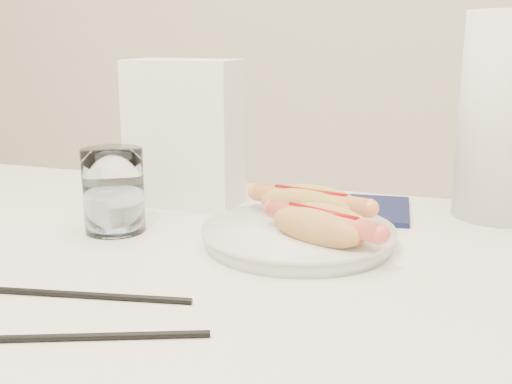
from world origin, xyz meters
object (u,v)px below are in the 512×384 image
(napkin_box, at_px, (184,133))
(hotdog_left, at_px, (310,205))
(table, at_px, (165,305))
(paper_towel_roll, at_px, (506,117))
(hotdog_right, at_px, (322,226))
(plate, at_px, (298,237))
(water_glass, at_px, (114,190))

(napkin_box, bearing_deg, hotdog_left, -22.96)
(table, relative_size, paper_towel_roll, 4.09)
(table, distance_m, hotdog_left, 0.23)
(hotdog_right, bearing_deg, napkin_box, 169.90)
(table, bearing_deg, napkin_box, 108.64)
(plate, distance_m, napkin_box, 0.28)
(plate, bearing_deg, hotdog_left, 85.73)
(table, relative_size, water_glass, 10.59)
(hotdog_left, height_order, water_glass, water_glass)
(water_glass, bearing_deg, paper_towel_roll, 26.12)
(table, height_order, napkin_box, napkin_box)
(plate, height_order, water_glass, water_glass)
(hotdog_right, bearing_deg, hotdog_left, 137.19)
(hotdog_left, bearing_deg, paper_towel_roll, 48.08)
(table, distance_m, paper_towel_roll, 0.54)
(hotdog_left, height_order, napkin_box, napkin_box)
(table, relative_size, hotdog_left, 7.17)
(hotdog_right, distance_m, napkin_box, 0.32)
(hotdog_left, relative_size, water_glass, 1.48)
(hotdog_right, relative_size, paper_towel_roll, 0.52)
(plate, relative_size, napkin_box, 1.06)
(napkin_box, height_order, paper_towel_roll, paper_towel_roll)
(hotdog_left, bearing_deg, napkin_box, 169.80)
(hotdog_right, bearing_deg, plate, 160.73)
(plate, xyz_separation_m, napkin_box, (-0.22, 0.14, 0.10))
(plate, xyz_separation_m, water_glass, (-0.25, -0.02, 0.05))
(paper_towel_roll, bearing_deg, hotdog_left, -144.29)
(table, xyz_separation_m, napkin_box, (-0.08, 0.24, 0.17))
(hotdog_left, relative_size, paper_towel_roll, 0.57)
(hotdog_right, bearing_deg, paper_towel_roll, 75.45)
(table, relative_size, plate, 5.06)
(hotdog_left, xyz_separation_m, water_glass, (-0.25, -0.07, 0.02))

